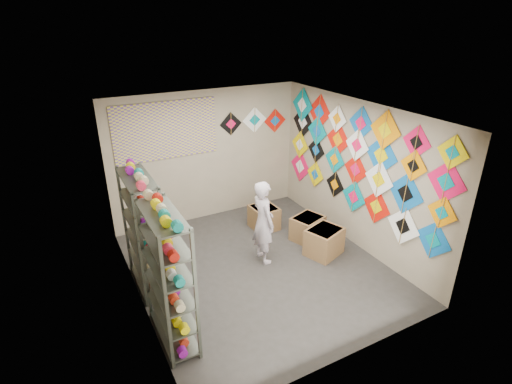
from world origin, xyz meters
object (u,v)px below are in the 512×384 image
shopkeeper (263,222)px  carton_c (264,217)px  carton_a (324,242)px  carton_b (307,228)px  shelf_rack_back (144,233)px  shelf_rack_front (168,278)px

shopkeeper → carton_c: (0.57, 0.99, -0.52)m
carton_a → carton_b: bearing=66.6°
shopkeeper → carton_c: 1.26m
shelf_rack_back → shopkeeper: shelf_rack_back is taller
shelf_rack_back → carton_c: shelf_rack_back is taller
carton_c → shelf_rack_back: bearing=-165.7°
shelf_rack_back → carton_b: size_ratio=3.31×
shelf_rack_front → carton_c: shelf_rack_front is taller
carton_a → carton_c: (-0.49, 1.36, -0.02)m
shopkeeper → carton_a: shopkeeper is taller
shelf_rack_front → shopkeeper: bearing=28.2°
shelf_rack_front → carton_c: 3.34m
shelf_rack_back → carton_a: shelf_rack_back is taller
carton_a → shelf_rack_back: bearing=149.1°
shelf_rack_front → shopkeeper: (1.97, 1.05, -0.20)m
shopkeeper → carton_a: bearing=-109.0°
shelf_rack_front → carton_a: size_ratio=3.11×
shelf_rack_front → carton_c: size_ratio=3.54×
shelf_rack_front → carton_a: (3.03, 0.69, -0.70)m
shelf_rack_front → carton_a: bearing=12.8°
shelf_rack_back → shopkeeper: size_ratio=1.26×
shopkeeper → carton_c: shopkeeper is taller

